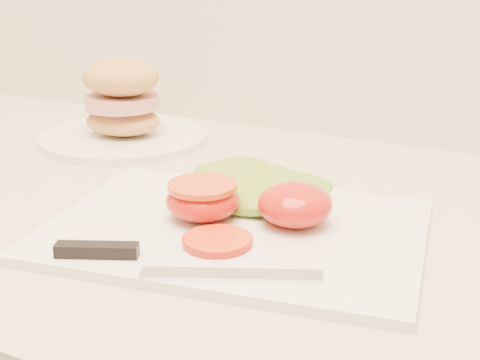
% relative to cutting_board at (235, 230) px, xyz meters
% --- Properties ---
extents(cutting_board, '(0.40, 0.32, 0.01)m').
position_rel_cutting_board_xyz_m(cutting_board, '(0.00, 0.00, 0.00)').
color(cutting_board, white).
rests_on(cutting_board, counter).
extents(tomato_half_dome, '(0.08, 0.08, 0.04)m').
position_rel_cutting_board_xyz_m(tomato_half_dome, '(0.05, 0.03, 0.03)').
color(tomato_half_dome, red).
rests_on(tomato_half_dome, cutting_board).
extents(tomato_half_cut, '(0.08, 0.08, 0.04)m').
position_rel_cutting_board_xyz_m(tomato_half_cut, '(-0.04, 0.00, 0.03)').
color(tomato_half_cut, red).
rests_on(tomato_half_cut, cutting_board).
extents(tomato_slice_0, '(0.06, 0.06, 0.01)m').
position_rel_cutting_board_xyz_m(tomato_slice_0, '(0.01, -0.05, 0.01)').
color(tomato_slice_0, '#D45219').
rests_on(tomato_slice_0, cutting_board).
extents(lettuce_leaf_0, '(0.19, 0.16, 0.03)m').
position_rel_cutting_board_xyz_m(lettuce_leaf_0, '(-0.03, 0.07, 0.02)').
color(lettuce_leaf_0, '#8FB52F').
rests_on(lettuce_leaf_0, cutting_board).
extents(lettuce_leaf_1, '(0.13, 0.12, 0.02)m').
position_rel_cutting_board_xyz_m(lettuce_leaf_1, '(0.02, 0.09, 0.02)').
color(lettuce_leaf_1, '#8FB52F').
rests_on(lettuce_leaf_1, cutting_board).
extents(knife, '(0.24, 0.08, 0.01)m').
position_rel_cutting_board_xyz_m(knife, '(-0.03, -0.11, 0.01)').
color(knife, silver).
rests_on(knife, cutting_board).
extents(sandwich_plate, '(0.25, 0.25, 0.12)m').
position_rel_cutting_board_xyz_m(sandwich_plate, '(-0.30, 0.22, 0.04)').
color(sandwich_plate, white).
rests_on(sandwich_plate, counter).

